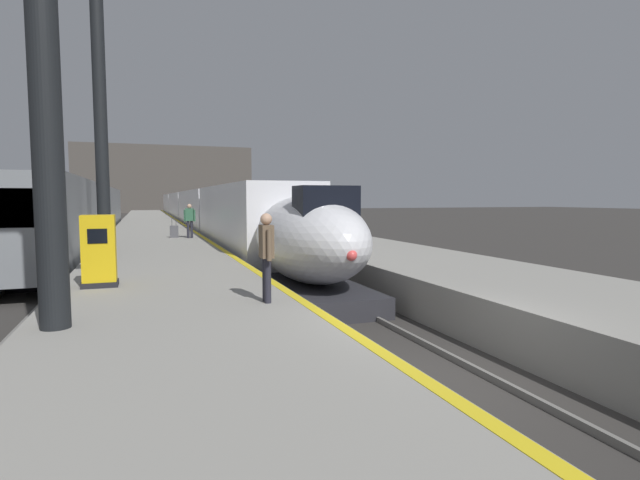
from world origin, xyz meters
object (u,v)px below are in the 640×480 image
object	(u,v)px
passenger_near_edge	(190,218)
rolling_suitcase	(174,232)
station_column_mid	(99,75)
regional_train_adjacent	(83,213)
ticket_machine_yellow	(99,253)
highspeed_train_main	(196,209)
passenger_mid_platform	(266,250)

from	to	relation	value
passenger_near_edge	rolling_suitcase	bearing A→B (deg)	145.31
station_column_mid	passenger_near_edge	world-z (taller)	station_column_mid
regional_train_adjacent	station_column_mid	xyz separation A→B (m)	(2.20, -14.89, 5.12)
rolling_suitcase	ticket_machine_yellow	world-z (taller)	ticket_machine_yellow
regional_train_adjacent	rolling_suitcase	bearing A→B (deg)	-58.70
highspeed_train_main	ticket_machine_yellow	xyz separation A→B (m)	(-5.55, -35.41, -0.18)
regional_train_adjacent	station_column_mid	size ratio (longest dim) A/B	3.50
regional_train_adjacent	station_column_mid	bearing A→B (deg)	-81.59
station_column_mid	passenger_mid_platform	distance (m)	11.70
station_column_mid	passenger_mid_platform	world-z (taller)	station_column_mid
station_column_mid	rolling_suitcase	world-z (taller)	station_column_mid
regional_train_adjacent	ticket_machine_yellow	size ratio (longest dim) A/B	22.87
highspeed_train_main	rolling_suitcase	size ratio (longest dim) A/B	76.53
regional_train_adjacent	passenger_near_edge	bearing A→B (deg)	-56.71
passenger_near_edge	highspeed_train_main	bearing A→B (deg)	83.71
regional_train_adjacent	passenger_near_edge	world-z (taller)	regional_train_adjacent
rolling_suitcase	ticket_machine_yellow	xyz separation A→B (m)	(-2.38, -13.74, 0.44)
highspeed_train_main	rolling_suitcase	world-z (taller)	highspeed_train_main
station_column_mid	passenger_near_edge	bearing A→B (deg)	61.15
highspeed_train_main	rolling_suitcase	xyz separation A→B (m)	(-3.17, -21.67, -0.62)
passenger_near_edge	rolling_suitcase	world-z (taller)	passenger_near_edge
highspeed_train_main	ticket_machine_yellow	size ratio (longest dim) A/B	46.97
station_column_mid	ticket_machine_yellow	size ratio (longest dim) A/B	6.54
passenger_mid_platform	rolling_suitcase	world-z (taller)	passenger_mid_platform
regional_train_adjacent	rolling_suitcase	distance (m)	9.52
passenger_mid_platform	rolling_suitcase	distance (m)	16.69
regional_train_adjacent	ticket_machine_yellow	distance (m)	22.00
ticket_machine_yellow	passenger_mid_platform	bearing A→B (deg)	-43.04
passenger_near_edge	ticket_machine_yellow	size ratio (longest dim) A/B	1.06
passenger_mid_platform	passenger_near_edge	bearing A→B (deg)	90.06
regional_train_adjacent	passenger_mid_platform	bearing A→B (deg)	-77.10
ticket_machine_yellow	regional_train_adjacent	bearing A→B (deg)	96.66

